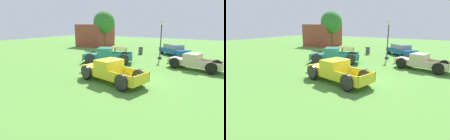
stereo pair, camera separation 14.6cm
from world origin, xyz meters
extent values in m
plane|color=#548C38|center=(0.00, 0.00, 0.00)|extent=(80.00, 80.00, 0.00)
cube|color=yellow|center=(-2.53, -0.38, 0.69)|extent=(1.91, 1.92, 0.58)
cube|color=silver|center=(-3.32, -0.19, 0.69)|extent=(0.40, 1.41, 0.48)
sphere|color=silver|center=(-3.45, -0.82, 0.72)|extent=(0.21, 0.21, 0.21)
sphere|color=silver|center=(-3.14, 0.42, 0.72)|extent=(0.21, 0.21, 0.21)
cube|color=yellow|center=(-1.10, -0.73, 1.00)|extent=(1.74, 2.03, 1.21)
cube|color=#8C9EA8|center=(-1.73, -0.58, 1.27)|extent=(0.40, 1.48, 0.53)
cube|color=yellow|center=(0.63, -1.15, 0.45)|extent=(2.56, 2.23, 0.10)
cube|color=yellow|center=(0.43, -1.96, 0.79)|extent=(2.16, 0.60, 0.58)
cube|color=yellow|center=(0.83, -0.34, 0.79)|extent=(2.16, 0.60, 0.58)
cube|color=yellow|center=(1.66, -1.40, 0.79)|extent=(0.50, 1.72, 0.58)
cylinder|color=black|center=(-2.74, -1.24, 0.40)|extent=(0.83, 0.41, 0.80)
cylinder|color=#B7B7BC|center=(-2.74, -1.25, 0.40)|extent=(0.37, 0.32, 0.32)
cylinder|color=black|center=(-2.74, -1.24, 0.60)|extent=(1.05, 0.52, 1.01)
cylinder|color=black|center=(-2.32, 0.47, 0.40)|extent=(0.83, 0.41, 0.80)
cylinder|color=#B7B7BC|center=(-2.32, 0.48, 0.40)|extent=(0.37, 0.32, 0.32)
cylinder|color=black|center=(-2.32, 0.47, 0.60)|extent=(1.05, 0.52, 1.01)
cylinder|color=black|center=(0.68, -2.07, 0.40)|extent=(0.83, 0.41, 0.80)
cylinder|color=#B7B7BC|center=(0.67, -2.08, 0.40)|extent=(0.37, 0.32, 0.32)
cylinder|color=black|center=(0.68, -2.07, 0.60)|extent=(1.05, 0.52, 1.01)
cylinder|color=black|center=(1.09, -0.36, 0.40)|extent=(0.83, 0.41, 0.80)
cylinder|color=#B7B7BC|center=(1.09, -0.35, 0.40)|extent=(0.37, 0.32, 0.32)
cylinder|color=black|center=(1.09, -0.36, 0.60)|extent=(1.05, 0.52, 1.01)
cube|color=silver|center=(-3.36, -0.18, 0.36)|extent=(0.55, 1.88, 0.13)
cube|color=#C6B793|center=(2.09, 6.57, 0.62)|extent=(1.69, 1.71, 0.52)
cube|color=silver|center=(1.37, 6.72, 0.62)|extent=(0.32, 1.28, 0.44)
sphere|color=silver|center=(1.27, 6.15, 0.65)|extent=(0.19, 0.19, 0.19)
sphere|color=silver|center=(1.51, 7.28, 0.65)|extent=(0.19, 0.19, 0.19)
cube|color=#C6B793|center=(3.39, 6.30, 0.91)|extent=(1.54, 1.81, 1.09)
cube|color=#8C9EA8|center=(2.82, 6.42, 1.15)|extent=(0.32, 1.35, 0.48)
cube|color=#C6B793|center=(4.97, 5.96, 0.41)|extent=(2.28, 1.97, 0.10)
cube|color=#C6B793|center=(4.81, 5.22, 0.72)|extent=(1.97, 0.49, 0.52)
cube|color=#C6B793|center=(5.13, 6.70, 0.72)|extent=(1.97, 0.49, 0.52)
cube|color=#C6B793|center=(5.91, 5.76, 0.72)|extent=(0.40, 1.57, 0.52)
cylinder|color=black|center=(1.92, 5.79, 0.36)|extent=(0.75, 0.35, 0.72)
cylinder|color=#B7B7BC|center=(1.92, 5.78, 0.36)|extent=(0.33, 0.28, 0.29)
cylinder|color=black|center=(1.92, 5.79, 0.54)|extent=(0.95, 0.45, 0.91)
cylinder|color=black|center=(2.25, 7.35, 0.36)|extent=(0.75, 0.35, 0.72)
cylinder|color=#B7B7BC|center=(2.25, 7.36, 0.36)|extent=(0.33, 0.28, 0.29)
cylinder|color=black|center=(2.25, 7.35, 0.54)|extent=(0.95, 0.45, 0.91)
cylinder|color=black|center=(5.04, 5.13, 0.36)|extent=(0.75, 0.35, 0.72)
cylinder|color=#B7B7BC|center=(5.03, 5.12, 0.36)|extent=(0.33, 0.28, 0.29)
cylinder|color=black|center=(5.04, 5.13, 0.54)|extent=(0.95, 0.45, 0.91)
cylinder|color=black|center=(5.37, 6.69, 0.36)|extent=(0.75, 0.35, 0.72)
cylinder|color=#B7B7BC|center=(5.37, 6.70, 0.36)|extent=(0.33, 0.28, 0.29)
cylinder|color=black|center=(5.37, 6.69, 0.54)|extent=(0.95, 0.45, 0.91)
cube|color=silver|center=(1.33, 6.73, 0.33)|extent=(0.45, 1.72, 0.11)
cube|color=#2D8475|center=(-6.28, 4.00, 0.68)|extent=(2.07, 2.08, 0.57)
cube|color=silver|center=(-7.02, 3.68, 0.68)|extent=(0.64, 1.33, 0.48)
sphere|color=silver|center=(-6.74, 3.11, 0.71)|extent=(0.21, 0.21, 0.21)
sphere|color=silver|center=(-7.25, 4.26, 0.71)|extent=(0.21, 0.21, 0.21)
cube|color=#2D8475|center=(-4.95, 4.60, 0.99)|extent=(1.94, 2.14, 1.20)
cube|color=#8C9EA8|center=(-5.53, 4.34, 1.26)|extent=(0.65, 1.39, 0.53)
cube|color=#2D8475|center=(-3.34, 5.32, 0.45)|extent=(2.71, 2.48, 0.10)
cube|color=#2D8475|center=(-3.00, 4.56, 0.79)|extent=(2.03, 0.97, 0.57)
cube|color=#2D8475|center=(-3.67, 6.08, 0.79)|extent=(2.03, 0.97, 0.57)
cube|color=#2D8475|center=(-2.38, 5.75, 0.79)|extent=(0.78, 1.62, 0.57)
cylinder|color=black|center=(-5.93, 3.21, 0.40)|extent=(0.82, 0.53, 0.79)
cylinder|color=#B7B7BC|center=(-5.92, 3.20, 0.40)|extent=(0.39, 0.36, 0.32)
cylinder|color=black|center=(-5.93, 3.21, 0.60)|extent=(1.03, 0.67, 1.00)
cylinder|color=black|center=(-6.64, 4.80, 0.40)|extent=(0.82, 0.53, 0.79)
cylinder|color=#B7B7BC|center=(-6.64, 4.81, 0.40)|extent=(0.39, 0.36, 0.32)
cylinder|color=black|center=(-6.64, 4.80, 0.60)|extent=(1.03, 0.67, 1.00)
cylinder|color=black|center=(-2.74, 4.63, 0.40)|extent=(0.82, 0.53, 0.79)
cylinder|color=#B7B7BC|center=(-2.74, 4.62, 0.40)|extent=(0.39, 0.36, 0.32)
cylinder|color=black|center=(-2.74, 4.63, 0.60)|extent=(1.03, 0.67, 1.00)
cylinder|color=black|center=(-3.46, 6.22, 0.40)|extent=(0.82, 0.53, 0.79)
cylinder|color=#B7B7BC|center=(-3.46, 6.23, 0.40)|extent=(0.39, 0.36, 0.32)
cylinder|color=black|center=(-3.46, 6.22, 0.60)|extent=(1.03, 0.67, 1.00)
cube|color=silver|center=(-7.05, 3.66, 0.36)|extent=(0.87, 1.78, 0.12)
cube|color=#195699|center=(0.12, 13.01, 0.60)|extent=(4.41, 4.11, 0.58)
cube|color=#7F939E|center=(0.01, 13.10, 1.16)|extent=(2.78, 2.67, 0.54)
cylinder|color=black|center=(1.74, 12.67, 0.31)|extent=(0.60, 0.55, 0.62)
cylinder|color=black|center=(0.73, 11.47, 0.31)|extent=(0.60, 0.55, 0.62)
cylinder|color=black|center=(-0.49, 14.55, 0.31)|extent=(0.60, 0.55, 0.62)
cylinder|color=black|center=(-1.49, 13.36, 0.31)|extent=(0.60, 0.55, 0.62)
cube|color=#2D2D33|center=(-0.67, 9.71, 0.12)|extent=(0.36, 0.36, 0.25)
cylinder|color=#2D2D33|center=(-0.67, 9.71, 2.08)|extent=(0.12, 0.12, 3.67)
cube|color=#F2EACC|center=(-0.67, 9.71, 4.10)|extent=(0.28, 0.28, 0.36)
cone|color=#2D2D33|center=(-0.67, 9.71, 4.28)|extent=(0.32, 0.32, 0.14)
cube|color=olive|center=(-6.84, 11.43, 0.75)|extent=(1.97, 1.51, 0.06)
cube|color=olive|center=(-7.10, 11.97, 0.45)|extent=(1.74, 1.04, 0.05)
cube|color=olive|center=(-6.57, 10.89, 0.45)|extent=(1.74, 1.04, 0.05)
cube|color=olive|center=(-6.12, 11.78, 0.38)|extent=(0.69, 1.29, 0.75)
cube|color=olive|center=(-7.56, 11.08, 0.38)|extent=(0.69, 1.29, 0.75)
cylinder|color=#4C4C51|center=(-3.96, 11.74, 0.42)|extent=(0.56, 0.56, 0.85)
cylinder|color=black|center=(-3.96, 11.74, 0.90)|extent=(0.59, 0.59, 0.10)
cylinder|color=brown|center=(-12.33, 15.47, 1.43)|extent=(0.36, 0.36, 2.86)
sphere|color=#33752D|center=(-12.33, 15.47, 4.22)|extent=(3.61, 3.61, 3.61)
cube|color=brown|center=(-14.85, 16.36, 1.92)|extent=(5.17, 5.12, 3.84)
camera|label=1|loc=(5.90, -11.77, 4.14)|focal=30.25mm
camera|label=2|loc=(6.03, -11.69, 4.14)|focal=30.25mm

